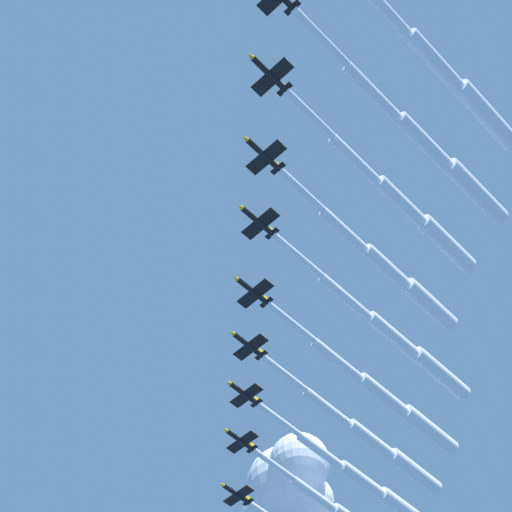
{
  "coord_description": "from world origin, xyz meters",
  "views": [
    {
      "loc": [
        -86.73,
        47.38,
        -10.57
      ],
      "look_at": [
        0.0,
        0.0,
        140.43
      ],
      "focal_mm": 62.85,
      "sensor_mm": 36.0,
      "label": 1
    }
  ],
  "objects_px": {
    "jet_port_mid": "(390,270)",
    "jet_trail_port": "(366,482)",
    "jet_starboard_inner": "(405,205)",
    "jet_starboard_outer": "(375,443)",
    "jet_starboard_mid": "(398,339)",
    "jet_port_outer": "(388,398)",
    "jet_lead": "(440,66)",
    "jet_port_inner": "(430,147)"
  },
  "relations": [
    {
      "from": "jet_port_mid",
      "to": "jet_trail_port",
      "type": "distance_m",
      "value": 63.45
    },
    {
      "from": "jet_starboard_inner",
      "to": "jet_lead",
      "type": "bearing_deg",
      "value": 158.94
    },
    {
      "from": "jet_port_inner",
      "to": "jet_trail_port",
      "type": "relative_size",
      "value": 1.0
    },
    {
      "from": "jet_starboard_mid",
      "to": "jet_starboard_outer",
      "type": "height_order",
      "value": "jet_starboard_mid"
    },
    {
      "from": "jet_lead",
      "to": "jet_starboard_mid",
      "type": "bearing_deg",
      "value": -26.44
    },
    {
      "from": "jet_starboard_inner",
      "to": "jet_port_inner",
      "type": "bearing_deg",
      "value": 165.57
    },
    {
      "from": "jet_starboard_inner",
      "to": "jet_trail_port",
      "type": "bearing_deg",
      "value": -26.86
    },
    {
      "from": "jet_starboard_inner",
      "to": "jet_starboard_mid",
      "type": "relative_size",
      "value": 0.91
    },
    {
      "from": "jet_starboard_mid",
      "to": "jet_port_outer",
      "type": "relative_size",
      "value": 1.01
    },
    {
      "from": "jet_lead",
      "to": "jet_trail_port",
      "type": "height_order",
      "value": "jet_lead"
    },
    {
      "from": "jet_trail_port",
      "to": "jet_port_mid",
      "type": "bearing_deg",
      "value": 151.82
    },
    {
      "from": "jet_starboard_inner",
      "to": "jet_port_mid",
      "type": "relative_size",
      "value": 1.03
    },
    {
      "from": "jet_port_mid",
      "to": "jet_trail_port",
      "type": "xyz_separation_m",
      "value": [
        55.91,
        -29.96,
        1.51
      ]
    },
    {
      "from": "jet_starboard_inner",
      "to": "jet_trail_port",
      "type": "distance_m",
      "value": 77.7
    },
    {
      "from": "jet_starboard_inner",
      "to": "jet_starboard_mid",
      "type": "distance_m",
      "value": 32.97
    },
    {
      "from": "jet_port_inner",
      "to": "jet_starboard_inner",
      "type": "relative_size",
      "value": 1.07
    },
    {
      "from": "jet_port_mid",
      "to": "jet_port_outer",
      "type": "relative_size",
      "value": 0.88
    },
    {
      "from": "jet_trail_port",
      "to": "jet_starboard_inner",
      "type": "bearing_deg",
      "value": 153.14
    },
    {
      "from": "jet_port_inner",
      "to": "jet_port_mid",
      "type": "xyz_separation_m",
      "value": [
        26.51,
        -8.52,
        -0.89
      ]
    },
    {
      "from": "jet_port_outer",
      "to": "jet_starboard_outer",
      "type": "bearing_deg",
      "value": -22.66
    },
    {
      "from": "jet_lead",
      "to": "jet_starboard_inner",
      "type": "bearing_deg",
      "value": -21.06
    },
    {
      "from": "jet_port_outer",
      "to": "jet_trail_port",
      "type": "height_order",
      "value": "jet_trail_port"
    },
    {
      "from": "jet_starboard_mid",
      "to": "jet_trail_port",
      "type": "xyz_separation_m",
      "value": [
        41.09,
        -18.07,
        0.41
      ]
    },
    {
      "from": "jet_starboard_inner",
      "to": "jet_starboard_outer",
      "type": "distance_m",
      "value": 62.85
    },
    {
      "from": "jet_lead",
      "to": "jet_port_outer",
      "type": "distance_m",
      "value": 76.38
    },
    {
      "from": "jet_lead",
      "to": "jet_trail_port",
      "type": "relative_size",
      "value": 0.99
    },
    {
      "from": "jet_port_inner",
      "to": "jet_port_outer",
      "type": "relative_size",
      "value": 0.98
    },
    {
      "from": "jet_starboard_outer",
      "to": "jet_starboard_mid",
      "type": "bearing_deg",
      "value": 156.69
    },
    {
      "from": "jet_starboard_mid",
      "to": "jet_port_inner",
      "type": "bearing_deg",
      "value": 153.72
    },
    {
      "from": "jet_starboard_mid",
      "to": "jet_trail_port",
      "type": "height_order",
      "value": "jet_trail_port"
    },
    {
      "from": "jet_port_inner",
      "to": "jet_starboard_mid",
      "type": "height_order",
      "value": "jet_starboard_mid"
    },
    {
      "from": "jet_starboard_mid",
      "to": "jet_starboard_outer",
      "type": "relative_size",
      "value": 1.02
    },
    {
      "from": "jet_port_mid",
      "to": "jet_trail_port",
      "type": "height_order",
      "value": "jet_trail_port"
    },
    {
      "from": "jet_starboard_inner",
      "to": "jet_port_outer",
      "type": "xyz_separation_m",
      "value": [
        41.83,
        -23.08,
        -3.08
      ]
    },
    {
      "from": "jet_starboard_outer",
      "to": "jet_trail_port",
      "type": "bearing_deg",
      "value": -24.59
    },
    {
      "from": "jet_starboard_inner",
      "to": "jet_starboard_outer",
      "type": "height_order",
      "value": "jet_starboard_inner"
    },
    {
      "from": "jet_port_outer",
      "to": "jet_trail_port",
      "type": "bearing_deg",
      "value": -23.62
    },
    {
      "from": "jet_lead",
      "to": "jet_port_inner",
      "type": "distance_m",
      "value": 15.39
    },
    {
      "from": "jet_port_inner",
      "to": "jet_starboard_inner",
      "type": "xyz_separation_m",
      "value": [
        13.1,
        -3.37,
        0.85
      ]
    },
    {
      "from": "jet_starboard_mid",
      "to": "jet_port_outer",
      "type": "height_order",
      "value": "jet_starboard_mid"
    },
    {
      "from": "jet_starboard_inner",
      "to": "jet_trail_port",
      "type": "xyz_separation_m",
      "value": [
        69.32,
        -35.1,
        -0.23
      ]
    },
    {
      "from": "jet_port_inner",
      "to": "jet_trail_port",
      "type": "bearing_deg",
      "value": -25.02
    }
  ]
}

